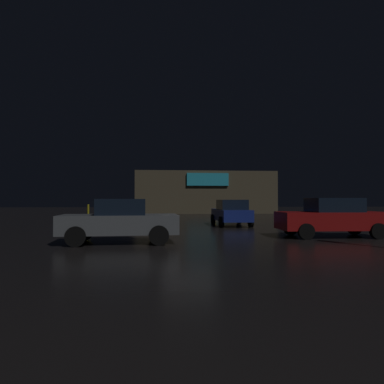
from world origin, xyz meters
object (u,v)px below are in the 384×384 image
(store_building, at_px, (202,193))
(car_crossing, at_px, (231,212))
(car_near, at_px, (120,221))
(car_far, at_px, (332,217))

(store_building, bearing_deg, car_crossing, -92.52)
(car_near, bearing_deg, store_building, 77.77)
(store_building, relative_size, car_crossing, 3.73)
(store_building, height_order, car_far, store_building)
(car_crossing, bearing_deg, store_building, 87.48)
(car_near, height_order, car_crossing, car_near)
(car_far, xyz_separation_m, car_crossing, (-2.88, 6.87, -0.03))
(car_crossing, bearing_deg, car_near, -125.05)
(store_building, height_order, car_crossing, store_building)
(car_near, xyz_separation_m, car_far, (8.59, 1.26, 0.02))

